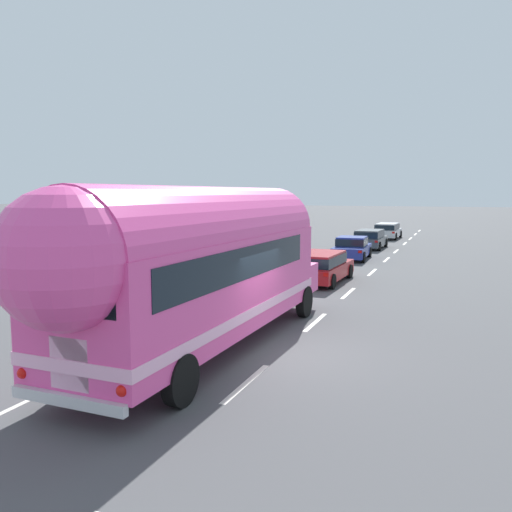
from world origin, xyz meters
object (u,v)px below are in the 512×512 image
painted_bus (199,262)px  car_lead (321,265)px  car_second (352,247)px  car_fourth (388,230)px  car_third (370,238)px

painted_bus → car_lead: 11.32m
car_second → car_fourth: bearing=89.5°
car_lead → car_fourth: size_ratio=1.05×
car_second → car_fourth: (0.13, 15.16, 0.07)m
car_third → car_fourth: 8.73m
car_lead → car_fourth: bearing=90.5°
painted_bus → car_fourth: painted_bus is taller
painted_bus → car_fourth: bearing=90.1°
car_second → car_third: (0.04, 6.42, 0.06)m
painted_bus → car_second: (-0.18, 19.95, -1.58)m
painted_bus → car_third: 26.42m
car_lead → painted_bus: bearing=-90.9°
car_second → car_fourth: 15.16m
painted_bus → car_third: painted_bus is taller
car_lead → car_third: same height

